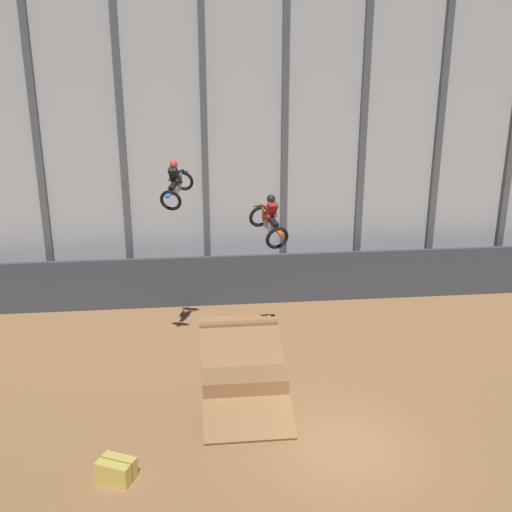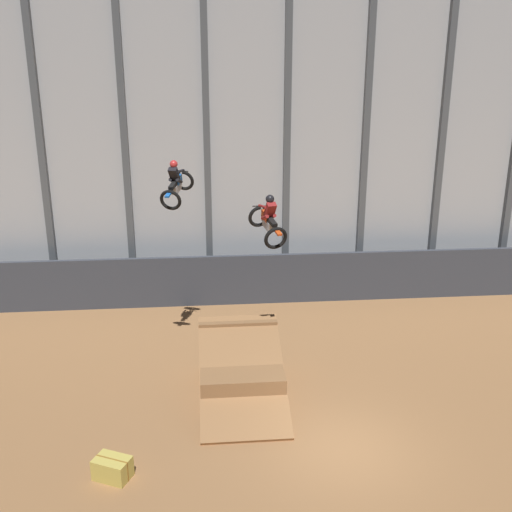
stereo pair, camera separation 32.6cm
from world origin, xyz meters
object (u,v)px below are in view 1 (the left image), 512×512
at_px(dirt_ramp, 242,369).
at_px(hay_bale_trackside, 116,470).
at_px(rider_bike_left_air, 176,184).
at_px(rider_bike_right_air, 269,221).

relative_size(dirt_ramp, hay_bale_trackside, 4.12).
xyz_separation_m(dirt_ramp, rider_bike_left_air, (-1.91, 2.68, 5.52)).
relative_size(rider_bike_left_air, hay_bale_trackside, 1.77).
distance_m(rider_bike_right_air, hay_bale_trackside, 8.16).
bearing_deg(rider_bike_right_air, hay_bale_trackside, -150.41).
height_order(dirt_ramp, rider_bike_left_air, rider_bike_left_air).
xyz_separation_m(dirt_ramp, hay_bale_trackside, (-3.53, -4.06, -0.42)).
bearing_deg(rider_bike_left_air, rider_bike_right_air, -21.70).
distance_m(dirt_ramp, rider_bike_right_air, 4.90).
bearing_deg(dirt_ramp, rider_bike_right_air, 22.39).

